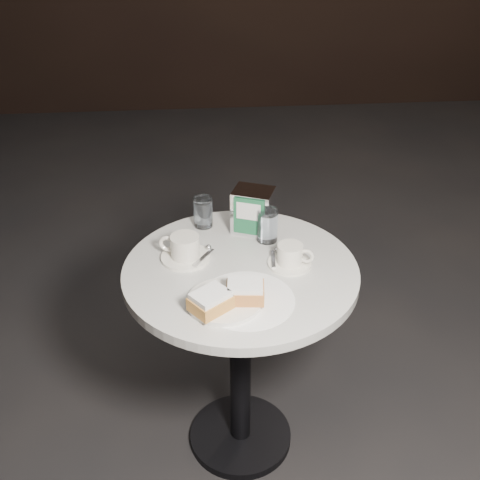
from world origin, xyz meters
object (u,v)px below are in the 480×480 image
coffee_cup_right (290,256)px  cafe_table (241,320)px  water_glass_left (203,212)px  napkin_dispenser (253,211)px  coffee_cup_left (185,249)px  beignet_plate (226,298)px  water_glass_right (267,226)px

coffee_cup_right → cafe_table: bearing=-158.4°
cafe_table → water_glass_left: bearing=111.4°
water_glass_left → napkin_dispenser: size_ratio=0.67×
coffee_cup_left → water_glass_left: size_ratio=1.88×
coffee_cup_right → water_glass_left: (-0.25, 0.25, 0.02)m
beignet_plate → napkin_dispenser: (0.11, 0.39, 0.05)m
water_glass_left → napkin_dispenser: bearing=-15.6°
water_glass_right → cafe_table: bearing=-122.6°
beignet_plate → coffee_cup_left: (-0.11, 0.24, 0.01)m
beignet_plate → water_glass_right: water_glass_right is taller
beignet_plate → water_glass_left: size_ratio=2.57×
napkin_dispenser → cafe_table: bearing=-84.1°
coffee_cup_right → water_glass_left: water_glass_left is taller
cafe_table → napkin_dispenser: size_ratio=4.93×
cafe_table → coffee_cup_left: (-0.16, 0.06, 0.23)m
coffee_cup_left → coffee_cup_right: bearing=8.2°
cafe_table → napkin_dispenser: bearing=74.8°
cafe_table → napkin_dispenser: 0.35m
coffee_cup_left → coffee_cup_right: (0.31, -0.06, -0.00)m
cafe_table → water_glass_left: 0.37m
coffee_cup_left → cafe_table: bearing=-2.6°
cafe_table → beignet_plate: bearing=-106.7°
water_glass_left → coffee_cup_right: bearing=-45.4°
coffee_cup_right → coffee_cup_left: bearing=-171.2°
water_glass_right → coffee_cup_right: bearing=-70.7°
napkin_dispenser → water_glass_left: bearing=-174.5°
water_glass_right → napkin_dispenser: bearing=121.8°
cafe_table → water_glass_left: water_glass_left is taller
cafe_table → napkin_dispenser: napkin_dispenser is taller
water_glass_left → water_glass_right: (0.20, -0.11, 0.00)m
coffee_cup_right → napkin_dispenser: bearing=133.0°
coffee_cup_right → napkin_dispenser: (-0.09, 0.21, 0.04)m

